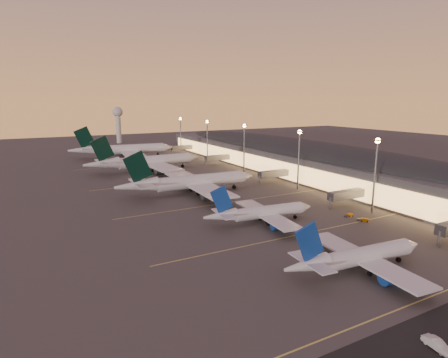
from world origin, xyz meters
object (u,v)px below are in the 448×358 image
baggage_tug_c (349,215)px  service_van_a (437,344)px  baggage_tug_b (397,251)px  baggage_tug_d (363,220)px  radar_tower (118,119)px  airliner_wide_far (123,150)px  airliner_wide_mid (145,162)px  airliner_narrow_south (357,257)px  airliner_narrow_north (260,213)px  airliner_wide_near (189,182)px

baggage_tug_c → service_van_a: service_van_a is taller
baggage_tug_b → baggage_tug_d: (12.98, 22.19, -0.08)m
radar_tower → service_van_a: 316.98m
baggage_tug_b → airliner_wide_far: bearing=90.2°
radar_tower → service_van_a: size_ratio=6.73×
airliner_wide_mid → radar_tower: radar_tower is taller
airliner_wide_far → radar_tower: radar_tower is taller
radar_tower → service_van_a: radar_tower is taller
airliner_narrow_south → airliner_narrow_north: bearing=94.7°
airliner_wide_far → airliner_narrow_south: bearing=-83.2°
radar_tower → baggage_tug_d: size_ratio=9.11×
airliner_narrow_north → baggage_tug_b: size_ratio=8.94×
baggage_tug_b → baggage_tug_c: size_ratio=1.23×
airliner_wide_far → baggage_tug_d: airliner_wide_far is taller
airliner_wide_mid → baggage_tug_c: (35.51, -112.25, -4.90)m
airliner_narrow_north → airliner_narrow_south: bearing=-83.6°
airliner_narrow_south → service_van_a: size_ratio=7.93×
radar_tower → baggage_tug_b: (2.76, -287.46, -21.32)m
airliner_narrow_north → service_van_a: bearing=-92.3°
baggage_tug_b → baggage_tug_d: 25.71m
airliner_narrow_north → service_van_a: size_ratio=7.80×
baggage_tug_c → service_van_a: (-39.85, -55.80, 0.35)m
airliner_narrow_north → baggage_tug_b: (17.41, -36.38, -2.92)m
airliner_narrow_north → baggage_tug_c: size_ratio=10.99×
airliner_wide_near → baggage_tug_b: size_ratio=14.36×
airliner_narrow_south → airliner_wide_mid: bearing=96.9°
airliner_wide_mid → baggage_tug_b: (22.94, -140.19, -4.79)m
airliner_narrow_north → baggage_tug_b: 40.44m
baggage_tug_b → baggage_tug_d: size_ratio=1.18×
airliner_narrow_north → baggage_tug_c: 31.29m
baggage_tug_c → airliner_wide_mid: bearing=98.8°
airliner_wide_far → radar_tower: size_ratio=2.11×
radar_tower → service_van_a: (-24.52, -315.32, -21.08)m
airliner_narrow_south → baggage_tug_b: size_ratio=9.08×
airliner_narrow_south → radar_tower: 290.97m
airliner_wide_near → airliner_wide_mid: size_ratio=0.93×
airliner_wide_far → radar_tower: (18.94, 92.24, 16.22)m
airliner_wide_mid → service_van_a: (-4.34, -168.05, -4.55)m
airliner_wide_near → baggage_tug_b: airliner_wide_near is taller
airliner_narrow_south → baggage_tug_c: size_ratio=11.17×
airliner_narrow_south → baggage_tug_d: (30.38, 24.75, -3.06)m
airliner_wide_near → airliner_wide_mid: (-0.97, 58.35, 0.36)m
airliner_narrow_north → baggage_tug_b: airliner_narrow_north is taller
airliner_wide_far → baggage_tug_d: (34.68, -173.03, -5.17)m
radar_tower → baggage_tug_c: 260.86m
airliner_narrow_south → airliner_wide_mid: (-5.53, 142.75, 1.82)m
airliner_wide_near → radar_tower: bearing=86.6°
airliner_narrow_south → service_van_a: airliner_narrow_south is taller
airliner_narrow_south → baggage_tug_c: bearing=50.2°
airliner_wide_mid → service_van_a: airliner_wide_mid is taller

